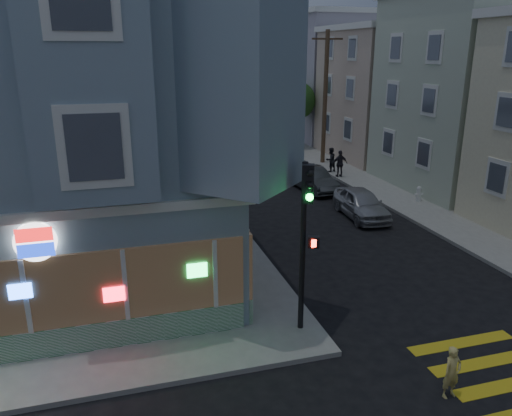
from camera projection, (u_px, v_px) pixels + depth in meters
name	position (u px, v px, depth m)	size (l,w,h in m)	color
sidewalk_ne	(461.00, 157.00, 37.86)	(24.00, 42.00, 0.15)	gray
corner_building	(2.00, 110.00, 17.40)	(14.60, 14.60, 11.40)	gray
row_house_b	(501.00, 94.00, 28.91)	(12.00, 8.60, 10.50)	#B3C3A9
row_house_c	(412.00, 95.00, 37.38)	(12.00, 8.60, 9.00)	beige
row_house_d	(357.00, 78.00, 45.39)	(12.00, 8.60, 10.50)	#9E97A6
utility_pole	(325.00, 96.00, 34.42)	(2.20, 0.30, 9.00)	#4C3826
street_tree_near	(297.00, 101.00, 40.22)	(3.00, 3.00, 5.30)	#4C3826
street_tree_far	(267.00, 93.00, 47.55)	(3.00, 3.00, 5.30)	#4C3826
running_child	(452.00, 372.00, 11.61)	(0.48, 0.31, 1.30)	#D0C06A
pedestrian_a	(330.00, 160.00, 32.78)	(0.77, 0.60, 1.59)	black
pedestrian_b	(340.00, 164.00, 31.45)	(0.98, 0.41, 1.68)	#26232B
parked_car_a	(361.00, 203.00, 24.25)	(1.67, 4.14, 1.41)	#A5A7AC
parked_car_b	(313.00, 179.00, 28.92)	(1.44, 4.12, 1.36)	#383B3D
parked_car_c	(284.00, 162.00, 33.70)	(1.79, 4.40, 1.28)	#561513
parked_car_d	(255.00, 143.00, 39.95)	(2.34, 5.08, 1.41)	#A0A7AB
traffic_signal	(306.00, 221.00, 13.35)	(0.62, 0.55, 4.89)	black
fire_hydrant	(419.00, 193.00, 26.44)	(0.47, 0.27, 0.81)	silver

